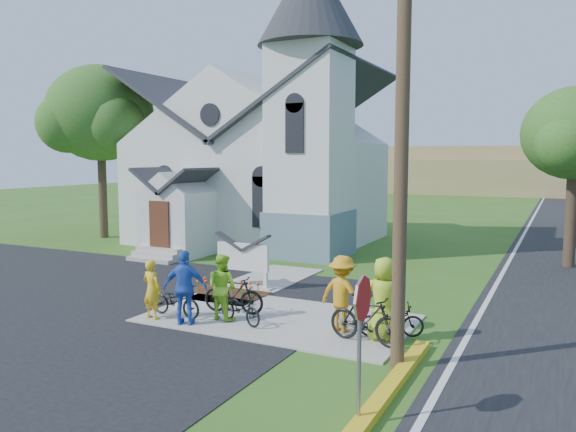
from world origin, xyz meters
The scene contains 20 objects.
ground centered at (0.00, 0.00, 0.00)m, with size 120.00×120.00×0.00m, color #385E1B.
sidewalk centered at (1.50, 0.50, 0.03)m, with size 7.00×4.00×0.05m, color gray.
church centered at (-5.48, 12.48, 5.25)m, with size 12.35×12.00×13.00m.
church_sign centered at (-1.20, 3.20, 1.03)m, with size 2.20×0.40×1.70m.
flower_bed centered at (-1.20, 2.30, 0.04)m, with size 2.60×1.10×0.07m, color #351A0E.
utility_pole centered at (5.36, -1.50, 5.40)m, with size 3.45×0.28×10.00m.
stop_sign centered at (5.43, -4.20, 1.78)m, with size 0.11×0.76×2.48m.
tree_lot_corner centered at (-14.00, 10.00, 6.60)m, with size 5.60×5.60×9.15m.
tree_road_near centered at (8.50, 12.00, 5.21)m, with size 4.00×4.00×7.05m.
distant_hills centered at (3.36, 56.33, 2.17)m, with size 61.00×10.00×5.60m.
cyclist_0 centered at (-1.47, -1.05, 0.84)m, with size 0.58×0.38×1.58m, color yellow.
bike_0 centered at (-1.02, -0.62, 0.48)m, with size 0.57×1.63×0.86m, color black.
cyclist_1 centered at (0.23, -0.25, 0.92)m, with size 0.85×0.66×1.75m, color #95E72B.
bike_1 centered at (0.21, 0.33, 0.58)m, with size 0.50×1.76×1.06m, color black.
cyclist_2 centered at (-0.34, -1.09, 1.01)m, with size 1.13×0.47×1.92m, color blue.
bike_2 centered at (0.86, -0.38, 0.45)m, with size 0.53×1.53×0.81m, color black.
cyclist_3 centered at (3.45, 0.17, 0.99)m, with size 1.22×0.70×1.89m, color orange.
bike_3 centered at (4.28, -0.45, 0.62)m, with size 0.54×1.90×1.14m, color black.
cyclist_4 centered at (4.57, -0.06, 1.04)m, with size 0.97×0.63×1.98m, color #B0D127.
bike_4 centered at (4.67, 0.27, 0.46)m, with size 0.54×1.55×0.81m, color black.
Camera 1 is at (8.24, -12.52, 4.34)m, focal length 35.00 mm.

